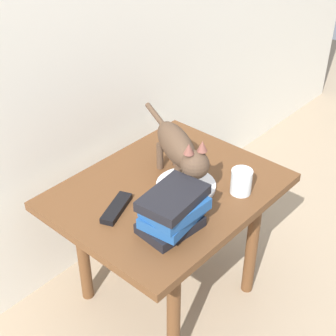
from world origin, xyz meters
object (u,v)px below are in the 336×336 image
object	(u,v)px
book_stack	(173,211)
candle_jar	(241,183)
bread_roll	(181,177)
cat	(180,149)
side_table	(168,204)
plate	(186,186)
tv_remote	(116,208)

from	to	relation	value
book_stack	candle_jar	size ratio (longest dim) A/B	2.51
bread_roll	candle_jar	distance (m)	0.20
bread_roll	cat	world-z (taller)	cat
side_table	candle_jar	size ratio (longest dim) A/B	8.66
side_table	candle_jar	bearing A→B (deg)	-53.89
book_stack	side_table	bearing A→B (deg)	45.55
plate	cat	distance (m)	0.13
bread_roll	candle_jar	world-z (taller)	candle_jar
side_table	book_stack	size ratio (longest dim) A/B	3.45
book_stack	tv_remote	world-z (taller)	book_stack
plate	bread_roll	bearing A→B (deg)	119.45
plate	book_stack	world-z (taller)	book_stack
cat	book_stack	size ratio (longest dim) A/B	2.05
side_table	candle_jar	distance (m)	0.26
bread_roll	tv_remote	size ratio (longest dim) A/B	0.53
cat	tv_remote	bearing A→B (deg)	169.22
plate	side_table	bearing A→B (deg)	134.67
side_table	bread_roll	distance (m)	0.12
book_stack	candle_jar	xyz separation A→B (m)	(0.29, -0.04, -0.03)
plate	book_stack	size ratio (longest dim) A/B	0.94
side_table	cat	bearing A→B (deg)	-8.24
tv_remote	cat	bearing A→B (deg)	-32.69
candle_jar	tv_remote	size ratio (longest dim) A/B	0.57
side_table	plate	xyz separation A→B (m)	(0.04, -0.04, 0.08)
bread_roll	candle_jar	bearing A→B (deg)	-57.04
plate	cat	xyz separation A→B (m)	(0.01, 0.04, 0.13)
book_stack	tv_remote	bearing A→B (deg)	105.06
book_stack	bread_roll	bearing A→B (deg)	33.78
candle_jar	tv_remote	distance (m)	0.41
candle_jar	cat	bearing A→B (deg)	116.33
bread_roll	tv_remote	xyz separation A→B (m)	(-0.23, 0.07, -0.03)
bread_roll	cat	distance (m)	0.10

